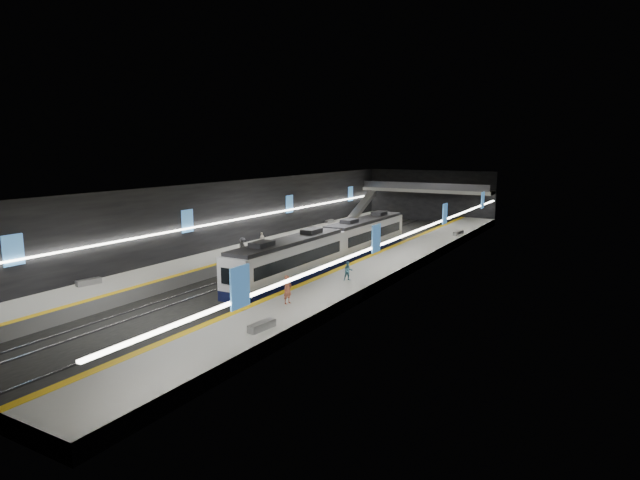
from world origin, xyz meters
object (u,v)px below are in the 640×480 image
Objects in this scene: escalator at (362,206)px; passenger_right_b at (348,271)px; bench_left_near at (89,282)px; bench_right_near at (262,326)px; passenger_left_b at (243,246)px; bench_left_far at (329,221)px; passenger_left_a at (262,240)px; bench_right_far at (458,233)px; train at (331,246)px; passenger_right_a at (288,290)px.

escalator is 38.01m from passenger_right_b.
passenger_right_b is (16.81, 11.25, 0.54)m from bench_left_near.
passenger_left_b is at bearing 136.88° from bench_right_near.
bench_left_far is 1.10× the size of passenger_left_a.
bench_left_near is at bearing -108.69° from bench_right_far.
train is 21.59m from bench_left_near.
passenger_left_a is at bearing 95.81° from bench_left_near.
train is 20.82m from bench_right_far.
passenger_right_a is 1.17× the size of passenger_left_b.
passenger_left_a is (2.71, -19.76, 0.58)m from bench_left_far.
bench_right_far is 34.53m from passenger_right_a.
passenger_right_a reaches higher than bench_right_near.
escalator reaches higher than bench_right_near.
bench_right_far is (0.48, 39.65, 0.01)m from bench_right_near.
passenger_left_b is at bearing 118.39° from passenger_right_b.
bench_left_near is 19.85m from passenger_left_a.
bench_left_far is at bearing -66.74° from passenger_left_b.
bench_left_far is 0.88× the size of passenger_right_a.
escalator is 5.06× the size of passenger_left_a.
bench_right_far is 1.03× the size of passenger_right_a.
bench_left_far is (-0.53, 39.48, -0.02)m from bench_left_near.
train is 17.34× the size of bench_left_far.
passenger_left_b is at bearing -117.26° from bench_right_far.
bench_right_near is at bearing -72.50° from train.
bench_right_far is 1.21× the size of passenger_left_b.
passenger_left_b reaches higher than bench_right_near.
passenger_right_a is (14.70, -42.50, -0.92)m from escalator.
bench_right_far is at bearing 95.42° from bench_right_near.
bench_left_near is at bearing -122.02° from train.
bench_right_far is at bearing 133.55° from passenger_left_a.
passenger_right_a reaches higher than passenger_right_b.
passenger_right_a is at bearing 24.33° from bench_left_near.
escalator is 3.95× the size of bench_right_far.
bench_right_near is 26.48m from passenger_left_a.
bench_right_near is (6.30, -19.99, -0.96)m from train.
passenger_left_b reaches higher than bench_right_far.
train is at bearing -61.18° from bench_left_far.
passenger_left_a is at bearing 132.10° from bench_right_near.
bench_right_far reaches higher than bench_left_far.
bench_left_far is 0.86× the size of bench_right_far.
bench_right_near reaches higher than bench_left_near.
escalator reaches higher than passenger_right_b.
bench_right_far is at bearing 76.47° from bench_left_near.
bench_left_far is at bearing 120.03° from bench_right_near.
passenger_left_b is at bearing 4.91° from passenger_left_a.
train is at bearing 76.10° from passenger_left_a.
passenger_right_a is 21.41m from passenger_left_a.
bench_left_far is 33.13m from passenger_right_b.
bench_right_near is at bearing -152.97° from passenger_right_a.
passenger_right_b reaches higher than bench_right_near.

